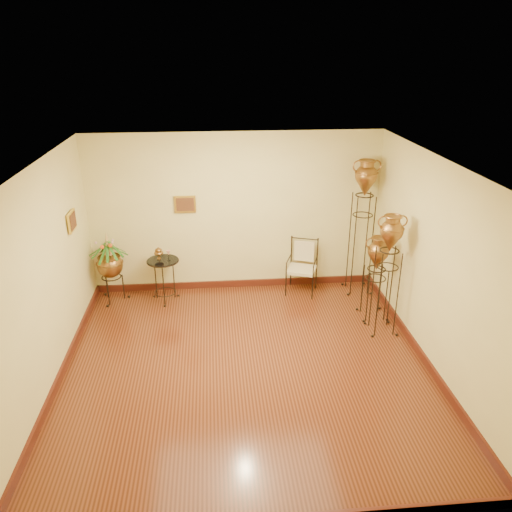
{
  "coord_description": "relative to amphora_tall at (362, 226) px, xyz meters",
  "views": [
    {
      "loc": [
        -0.39,
        -5.71,
        4.12
      ],
      "look_at": [
        0.25,
        1.3,
        1.1
      ],
      "focal_mm": 35.0,
      "sensor_mm": 36.0,
      "label": 1
    }
  ],
  "objects": [
    {
      "name": "armchair",
      "position": [
        -1.01,
        0.0,
        -0.74
      ],
      "size": [
        0.68,
        0.66,
        0.96
      ],
      "rotation": [
        0.0,
        0.0,
        -0.35
      ],
      "color": "black",
      "rests_on": "ground"
    },
    {
      "name": "amphora_short",
      "position": [
        0.0,
        -0.93,
        -0.53
      ],
      "size": [
        0.48,
        0.48,
        1.4
      ],
      "rotation": [
        0.0,
        0.0,
        -0.14
      ],
      "color": "black",
      "rests_on": "ground"
    },
    {
      "name": "amphora_mid",
      "position": [
        0.0,
        -1.38,
        -0.26
      ],
      "size": [
        0.45,
        0.45,
        1.9
      ],
      "rotation": [
        0.0,
        0.0,
        -0.06
      ],
      "color": "black",
      "rests_on": "ground"
    },
    {
      "name": "side_table",
      "position": [
        -3.41,
        -0.09,
        -0.82
      ],
      "size": [
        0.6,
        0.6,
        0.96
      ],
      "rotation": [
        0.0,
        0.0,
        0.17
      ],
      "color": "black",
      "rests_on": "ground"
    },
    {
      "name": "room_shell",
      "position": [
        -2.16,
        -2.14,
        0.51
      ],
      "size": [
        5.02,
        5.02,
        2.81
      ],
      "color": "beige",
      "rests_on": "ground"
    },
    {
      "name": "amphora_tall",
      "position": [
        0.0,
        0.0,
        0.0
      ],
      "size": [
        0.52,
        0.52,
        2.39
      ],
      "rotation": [
        0.0,
        0.0,
        0.1
      ],
      "color": "black",
      "rests_on": "ground"
    },
    {
      "name": "planter_urn",
      "position": [
        -4.3,
        0.0,
        -0.51
      ],
      "size": [
        0.86,
        0.86,
        1.28
      ],
      "rotation": [
        0.0,
        0.0,
        -0.31
      ],
      "color": "black",
      "rests_on": "ground"
    },
    {
      "name": "ground",
      "position": [
        -2.15,
        -2.15,
        -1.22
      ],
      "size": [
        5.0,
        5.0,
        0.0
      ],
      "primitive_type": "plane",
      "color": "maroon",
      "rests_on": "ground"
    }
  ]
}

